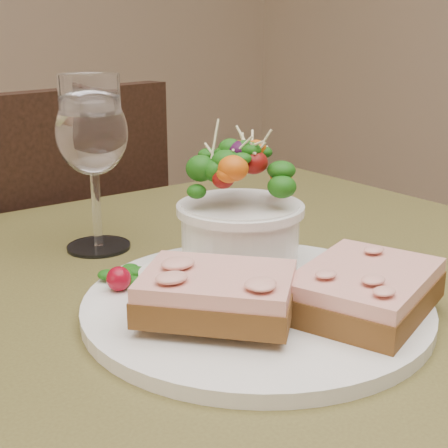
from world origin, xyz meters
TOP-DOWN VIEW (x-y plane):
  - cafe_table at (0.00, 0.00)m, footprint 0.80×0.80m
  - chair_far at (-0.04, 0.63)m, footprint 0.51×0.51m
  - dinner_plate at (-0.03, -0.03)m, footprint 0.30×0.30m
  - sandwich_front at (0.03, -0.10)m, footprint 0.15×0.13m
  - sandwich_back at (-0.08, -0.05)m, footprint 0.14×0.15m
  - ramekin at (-0.10, -0.02)m, footprint 0.06×0.06m
  - salad_bowl at (0.01, 0.04)m, footprint 0.11×0.11m
  - garnish at (-0.11, 0.06)m, footprint 0.05×0.04m
  - wine_glass at (-0.07, 0.20)m, footprint 0.08×0.08m

SIDE VIEW (x-z plane):
  - chair_far at x=-0.04m, z-range -0.16..0.74m
  - cafe_table at x=0.00m, z-range 0.27..1.02m
  - dinner_plate at x=-0.03m, z-range 0.75..0.76m
  - garnish at x=-0.11m, z-range 0.76..0.78m
  - sandwich_front at x=0.03m, z-range 0.76..0.80m
  - ramekin at x=-0.10m, z-range 0.76..0.80m
  - sandwich_back at x=-0.08m, z-range 0.77..0.80m
  - salad_bowl at x=0.01m, z-range 0.76..0.88m
  - wine_glass at x=-0.07m, z-range 0.79..0.96m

